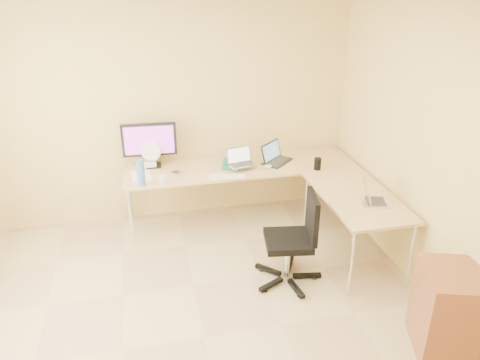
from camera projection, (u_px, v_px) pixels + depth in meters
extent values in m
plane|color=tan|center=(205.00, 337.00, 3.91)|extent=(4.50, 4.50, 0.00)
plane|color=white|center=(191.00, 7.00, 2.83)|extent=(4.50, 4.50, 0.00)
plane|color=tan|center=(171.00, 112.00, 5.37)|extent=(4.50, 0.00, 4.50)
plane|color=tan|center=(457.00, 173.00, 3.79)|extent=(0.00, 4.50, 4.50)
cube|color=tan|center=(241.00, 194.00, 5.55)|extent=(2.65, 0.70, 0.73)
cube|color=tan|center=(354.00, 227.00, 4.85)|extent=(0.70, 1.30, 0.73)
cube|color=black|center=(150.00, 145.00, 5.26)|extent=(0.62, 0.23, 0.52)
cube|color=#116854|center=(232.00, 164.00, 5.38)|extent=(0.27, 0.32, 0.05)
cube|color=#9798AA|center=(241.00, 157.00, 5.24)|extent=(0.34, 0.29, 0.19)
cube|color=black|center=(277.00, 153.00, 5.44)|extent=(0.45, 0.44, 0.23)
cube|color=silver|center=(227.00, 176.00, 5.10)|extent=(0.41, 0.19, 0.02)
ellipsoid|color=silver|center=(268.00, 166.00, 5.33)|extent=(0.10, 0.07, 0.04)
imported|color=silver|center=(163.00, 180.00, 4.93)|extent=(0.11, 0.11, 0.09)
cylinder|color=white|center=(177.00, 173.00, 5.15)|extent=(0.15, 0.15, 0.03)
cylinder|color=#4771B7|center=(141.00, 173.00, 4.85)|extent=(0.10, 0.10, 0.29)
cube|color=white|center=(141.00, 176.00, 5.11)|extent=(0.23, 0.31, 0.01)
cube|color=silver|center=(146.00, 164.00, 5.34)|extent=(0.22, 0.17, 0.08)
cylinder|color=white|center=(151.00, 155.00, 5.31)|extent=(0.28, 0.28, 0.29)
cylinder|color=black|center=(318.00, 164.00, 5.26)|extent=(0.09, 0.09, 0.13)
cube|color=silver|center=(377.00, 193.00, 4.51)|extent=(0.36, 0.32, 0.20)
cube|color=black|center=(288.00, 236.00, 4.43)|extent=(0.64, 0.64, 0.94)
cube|color=olive|center=(447.00, 311.00, 3.67)|extent=(0.57, 0.63, 0.73)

